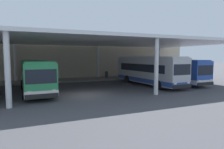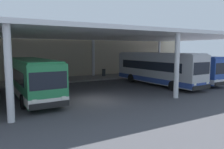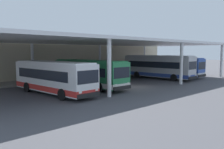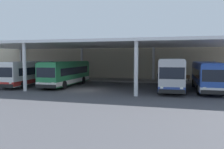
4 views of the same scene
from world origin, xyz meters
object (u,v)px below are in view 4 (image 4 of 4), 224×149
at_px(bus_second_bay, 66,73).
at_px(banner_sign, 214,70).
at_px(bus_nearest_bay, 28,73).
at_px(bus_middle_bay, 171,74).
at_px(bus_far_bay, 207,76).
at_px(trash_bin, 159,77).
at_px(bench_waiting, 184,78).

distance_m(bus_second_bay, banner_sign, 20.41).
bearing_deg(banner_sign, bus_nearest_bay, -160.35).
distance_m(bus_middle_bay, bus_far_bay, 3.97).
relative_size(bus_far_bay, banner_sign, 3.31).
height_order(bus_nearest_bay, trash_bin, bus_nearest_bay).
bearing_deg(bus_nearest_bay, bus_second_bay, 9.98).
relative_size(bus_far_bay, bench_waiting, 5.88).
distance_m(bus_nearest_bay, trash_bin, 19.00).
bearing_deg(bus_far_bay, bench_waiting, 105.73).
xyz_separation_m(bus_nearest_bay, bench_waiting, (19.93, 9.44, -0.99)).
distance_m(bench_waiting, trash_bin, 3.67).
xyz_separation_m(bus_nearest_bay, bus_far_bay, (22.29, 1.04, 0.00)).
bearing_deg(bus_far_bay, bus_second_bay, -179.51).
distance_m(bus_second_bay, bus_middle_bay, 13.25).
bearing_deg(bus_far_bay, banner_sign, 77.25).
bearing_deg(bus_middle_bay, trash_bin, 103.09).
xyz_separation_m(bus_nearest_bay, bus_second_bay, (5.08, 0.89, 0.00)).
xyz_separation_m(bus_second_bay, bus_far_bay, (17.21, 0.15, 0.00)).
relative_size(trash_bin, banner_sign, 0.31).
height_order(bus_middle_bay, bus_far_bay, bus_middle_bay).
relative_size(bus_nearest_bay, bus_middle_bay, 0.93).
bearing_deg(bus_second_bay, trash_bin, 38.39).
distance_m(bench_waiting, banner_sign, 4.37).
bearing_deg(bus_middle_bay, bench_waiting, 79.39).
bearing_deg(bus_middle_bay, banner_sign, 53.46).
bearing_deg(bus_nearest_bay, bus_middle_bay, 2.88).
distance_m(bus_middle_bay, bench_waiting, 8.75).
bearing_deg(bench_waiting, banner_sign, -12.16).
bearing_deg(bus_second_bay, bench_waiting, 29.94).
relative_size(bus_second_bay, trash_bin, 10.80).
bearing_deg(trash_bin, bus_middle_bay, -76.91).
xyz_separation_m(bus_middle_bay, trash_bin, (-2.06, 8.84, -1.16)).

